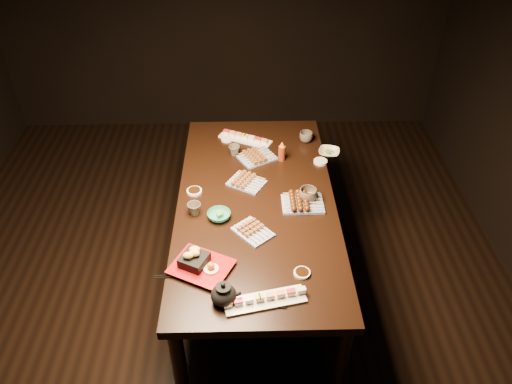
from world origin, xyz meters
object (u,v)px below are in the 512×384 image
sushi_platter_far (245,137)px  yakitori_plate_right (253,229)px  edamame_bowl_green (219,216)px  condiment_bottle (282,151)px  yakitori_plate_left (257,155)px  teacup_near_left (194,209)px  dining_table (256,247)px  teacup_mid_right (308,195)px  tempura_tray (201,262)px  teacup_far_left (234,150)px  sushi_platter_near (265,298)px  yakitori_plate_center (246,180)px  teacup_far_right (306,137)px  edamame_bowl_cream (329,152)px  teapot (223,293)px

sushi_platter_far → yakitori_plate_right: (0.03, -0.93, 0.00)m
edamame_bowl_green → condiment_bottle: condiment_bottle is taller
yakitori_plate_left → sushi_platter_far: bearing=78.6°
yakitori_plate_left → teacup_near_left: 0.65m
dining_table → yakitori_plate_right: 0.49m
teacup_mid_right → sushi_platter_far: bearing=118.0°
teacup_mid_right → tempura_tray: bearing=-137.9°
sushi_platter_far → yakitori_plate_left: yakitori_plate_left is taller
edamame_bowl_green → tempura_tray: (-0.07, -0.38, 0.03)m
yakitori_plate_left → condiment_bottle: (0.16, -0.02, 0.04)m
teacup_far_left → condiment_bottle: condiment_bottle is taller
dining_table → sushi_platter_near: (0.02, -0.74, 0.40)m
yakitori_plate_right → tempura_tray: tempura_tray is taller
teacup_mid_right → condiment_bottle: 0.44m
sushi_platter_near → yakitori_plate_right: 0.47m
sushi_platter_far → tempura_tray: tempura_tray is taller
yakitori_plate_left → tempura_tray: bearing=-136.7°
tempura_tray → condiment_bottle: (0.45, 0.94, 0.02)m
yakitori_plate_center → teacup_far_right: 0.62m
yakitori_plate_center → teacup_far_right: teacup_far_right is taller
dining_table → yakitori_plate_center: yakitori_plate_center is taller
yakitori_plate_center → yakitori_plate_right: size_ratio=1.03×
dining_table → teacup_far_right: (0.35, 0.62, 0.41)m
edamame_bowl_green → edamame_bowl_cream: 0.92m
edamame_bowl_green → sushi_platter_near: bearing=-68.6°
sushi_platter_near → teacup_mid_right: bearing=57.5°
yakitori_plate_right → teacup_near_left: size_ratio=2.62×
yakitori_plate_left → edamame_bowl_cream: 0.47m
yakitori_plate_left → teacup_near_left: bearing=-153.3°
yakitori_plate_right → teapot: teapot is taller
sushi_platter_far → condiment_bottle: (0.23, -0.24, 0.05)m
yakitori_plate_left → teacup_mid_right: size_ratio=2.10×
sushi_platter_far → yakitori_plate_right: yakitori_plate_right is taller
teacup_mid_right → edamame_bowl_cream: bearing=68.3°
dining_table → yakitori_plate_right: yakitori_plate_right is taller
yakitori_plate_right → tempura_tray: (-0.26, -0.25, 0.03)m
teacup_near_left → teacup_far_right: (0.69, 0.74, -0.00)m
sushi_platter_far → edamame_bowl_green: sushi_platter_far is taller
teacup_near_left → teapot: (0.18, -0.62, 0.02)m
teacup_near_left → teacup_far_left: (0.21, 0.58, -0.00)m
teacup_far_left → yakitori_plate_right: bearing=-82.0°
yakitori_plate_left → teapot: (-0.18, -1.16, 0.03)m
sushi_platter_far → teapot: bearing=112.0°
teapot → condiment_bottle: (0.34, 1.14, 0.01)m
sushi_platter_near → teapot: bearing=166.6°
yakitori_plate_right → yakitori_plate_center: bearing=143.2°
edamame_bowl_green → edamame_bowl_cream: (0.69, 0.62, -0.00)m
sushi_platter_far → tempura_tray: 1.20m
dining_table → sushi_platter_far: sushi_platter_far is taller
teacup_far_left → teacup_far_right: teacup_far_right is taller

